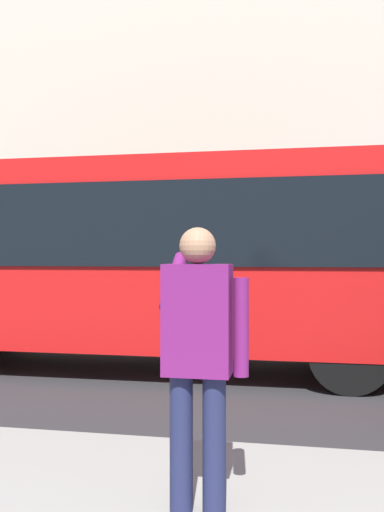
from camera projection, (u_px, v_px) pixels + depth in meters
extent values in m
plane|color=#2B2B2D|center=(211.00, 370.00, 8.07)|extent=(60.00, 60.00, 0.00)
cube|color=beige|center=(250.00, 97.00, 14.76)|extent=(28.00, 0.80, 12.00)
cube|color=red|center=(138.00, 255.00, 8.32)|extent=(9.00, 2.50, 2.60)
cube|color=black|center=(111.00, 224.00, 7.08)|extent=(7.60, 0.06, 1.10)
cylinder|color=black|center=(337.00, 329.00, 8.83)|extent=(1.00, 0.28, 1.00)
cylinder|color=black|center=(349.00, 353.00, 6.67)|extent=(1.00, 0.28, 1.00)
cylinder|color=#1E2347|center=(214.00, 444.00, 3.25)|extent=(0.14, 0.14, 0.82)
cylinder|color=#1E2347|center=(181.00, 442.00, 3.28)|extent=(0.14, 0.14, 0.82)
cube|color=#6B1960|center=(198.00, 319.00, 3.27)|extent=(0.40, 0.24, 0.66)
sphere|color=#A87A5B|center=(198.00, 246.00, 3.27)|extent=(0.22, 0.22, 0.22)
cylinder|color=#6B1960|center=(241.00, 327.00, 3.22)|extent=(0.09, 0.09, 0.58)
cylinder|color=#6B1960|center=(174.00, 281.00, 3.46)|extent=(0.09, 0.48, 0.37)
cube|color=black|center=(191.00, 250.00, 3.58)|extent=(0.07, 0.01, 0.14)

